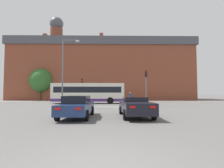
{
  "coord_description": "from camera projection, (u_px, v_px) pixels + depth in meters",
  "views": [
    {
      "loc": [
        0.2,
        -3.81,
        1.61
      ],
      "look_at": [
        0.61,
        21.29,
        2.94
      ],
      "focal_mm": 28.0,
      "sensor_mm": 36.0,
      "label": 1
    }
  ],
  "objects": [
    {
      "name": "traffic_light_near_right",
      "position": [
        146.0,
        82.0,
        21.35
      ],
      "size": [
        0.26,
        0.31,
        4.41
      ],
      "color": "slate",
      "rests_on": "ground_plane"
    },
    {
      "name": "brick_civic_building",
      "position": [
        102.0,
        71.0,
        46.68
      ],
      "size": [
        44.16,
        15.66,
        22.18
      ],
      "color": "brown",
      "rests_on": "ground_plane"
    },
    {
      "name": "pedestrian_walking_east",
      "position": [
        105.0,
        96.0,
        35.8
      ],
      "size": [
        0.37,
        0.46,
        1.62
      ],
      "rotation": [
        0.0,
        0.0,
        2.01
      ],
      "color": "#333851",
      "rests_on": "ground_plane"
    },
    {
      "name": "car_saloon_left",
      "position": [
        77.0,
        106.0,
        11.63
      ],
      "size": [
        1.97,
        4.83,
        1.43
      ],
      "rotation": [
        0.0,
        0.0,
        -0.01
      ],
      "color": "navy",
      "rests_on": "ground_plane"
    },
    {
      "name": "pedestrian_waiting",
      "position": [
        130.0,
        96.0,
        35.1
      ],
      "size": [
        0.44,
        0.3,
        1.77
      ],
      "rotation": [
        0.0,
        0.0,
        0.21
      ],
      "color": "#333851",
      "rests_on": "ground_plane"
    },
    {
      "name": "bus_crossing_lead",
      "position": [
        88.0,
        93.0,
        27.51
      ],
      "size": [
        11.16,
        2.71,
        3.15
      ],
      "rotation": [
        0.0,
        0.0,
        -1.57
      ],
      "color": "silver",
      "rests_on": "ground_plane"
    },
    {
      "name": "car_roadster_right",
      "position": [
        135.0,
        106.0,
        11.96
      ],
      "size": [
        2.02,
        4.91,
        1.34
      ],
      "rotation": [
        0.0,
        0.0,
        0.02
      ],
      "color": "black",
      "rests_on": "ground_plane"
    },
    {
      "name": "traffic_light_far_left",
      "position": [
        82.0,
        86.0,
        34.98
      ],
      "size": [
        0.26,
        0.31,
        4.53
      ],
      "color": "slate",
      "rests_on": "ground_plane"
    },
    {
      "name": "tree_by_building",
      "position": [
        41.0,
        80.0,
        38.77
      ],
      "size": [
        5.03,
        5.03,
        7.11
      ],
      "color": "#4C3823",
      "rests_on": "ground_plane"
    },
    {
      "name": "stop_line_strip",
      "position": [
        107.0,
        107.0,
        20.33
      ],
      "size": [
        7.42,
        0.3,
        0.01
      ],
      "primitive_type": "cube",
      "color": "silver",
      "rests_on": "ground_plane"
    },
    {
      "name": "far_pavement",
      "position": [
        108.0,
        101.0,
        35.56
      ],
      "size": [
        68.25,
        2.5,
        0.01
      ],
      "primitive_type": "cube",
      "color": "#A09B91",
      "rests_on": "ground_plane"
    },
    {
      "name": "street_lamp_junction",
      "position": [
        65.0,
        66.0,
        20.32
      ],
      "size": [
        2.03,
        0.36,
        7.97
      ],
      "color": "slate",
      "rests_on": "ground_plane"
    }
  ]
}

